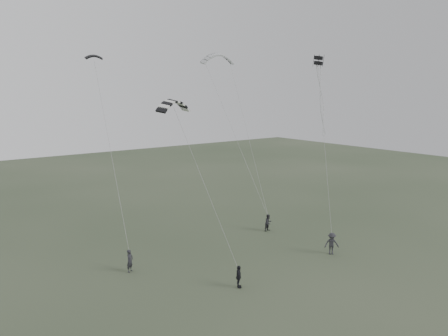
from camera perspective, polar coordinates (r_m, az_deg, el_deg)
ground at (r=34.13m, az=4.19°, el=-13.01°), size 140.00×140.00×0.00m
flyer_left at (r=33.99m, az=-12.19°, el=-11.76°), size 0.75×0.67×1.71m
flyer_right at (r=42.65m, az=5.82°, el=-7.12°), size 0.88×0.73×1.64m
flyer_center at (r=30.81m, az=1.93°, el=-14.01°), size 0.83×0.98×1.58m
flyer_far at (r=37.62m, az=13.88°, el=-9.56°), size 1.37×1.24×1.85m
kite_dark_small at (r=40.08m, az=-16.64°, el=13.85°), size 1.52×0.82×0.61m
kite_pale_large at (r=46.79m, az=-0.82°, el=14.57°), size 3.71×1.96×1.65m
kite_striped at (r=31.20m, az=-6.60°, el=8.70°), size 3.19×2.04×1.32m
kite_box at (r=39.60m, az=12.24°, el=13.55°), size 1.01×1.03×0.82m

